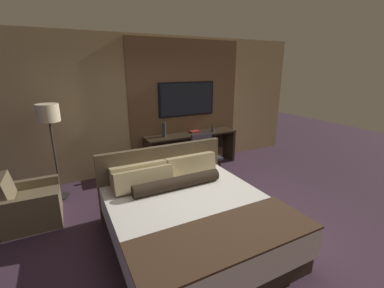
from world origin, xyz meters
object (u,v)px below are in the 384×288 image
desk_chair (204,152)px  vase_short (164,130)px  bed (191,218)px  vase_tall (213,127)px  book (195,131)px  floor_lamp (49,121)px  desk (191,143)px  armchair_by_window (30,206)px  tv (187,99)px

desk_chair → vase_short: (-0.62, 0.64, 0.40)m
bed → vase_tall: (1.74, 2.29, 0.54)m
vase_short → book: size_ratio=1.30×
bed → floor_lamp: (-1.47, 2.08, 1.02)m
bed → desk_chair: size_ratio=2.46×
bed → vase_short: 2.55m
desk → desk_chair: desk_chair is taller
desk → vase_tall: size_ratio=9.16×
armchair_by_window → vase_short: 2.72m
vase_tall → book: 0.42m
desk → bed: bearing=-117.2°
desk_chair → vase_short: 0.98m
vase_tall → desk: bearing=167.6°
floor_lamp → vase_short: size_ratio=5.41×
desk → floor_lamp: size_ratio=1.29×
bed → desk: (1.24, 2.40, 0.19)m
tv → floor_lamp: tv is taller
desk_chair → floor_lamp: size_ratio=0.53×
bed → desk: size_ratio=1.01×
desk_chair → armchair_by_window: 3.11m
desk → book: 0.28m
desk → armchair_by_window: 3.25m
desk → vase_short: vase_short is taller
vase_tall → desk_chair: bearing=-134.7°
tv → vase_tall: size_ratio=5.78×
desk_chair → vase_tall: 0.82m
desk → tv: tv is taller
bed → floor_lamp: size_ratio=1.31×
bed → vase_short: vase_short is taller
vase_tall → book: (-0.38, 0.15, -0.10)m
vase_short → book: bearing=2.5°
desk → armchair_by_window: bearing=-163.1°
book → vase_tall: bearing=-21.2°
vase_tall → book: vase_tall is taller
bed → book: size_ratio=9.27×
tv → desk_chair: bearing=-90.9°
desk_chair → armchair_by_window: size_ratio=1.12×
desk_chair → vase_short: size_ratio=2.89×
armchair_by_window → vase_tall: 3.75m
bed → book: 2.83m
bed → floor_lamp: 2.74m
bed → tv: (1.24, 2.59, 1.16)m
tv → vase_tall: tv is taller
vase_tall → tv: bearing=149.6°
armchair_by_window → vase_tall: size_ratio=3.38×
desk → vase_short: 0.74m
tv → armchair_by_window: tv is taller
desk_chair → vase_tall: size_ratio=3.79×
bed → armchair_by_window: (-1.86, 1.46, -0.08)m
tv → armchair_by_window: 3.52m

